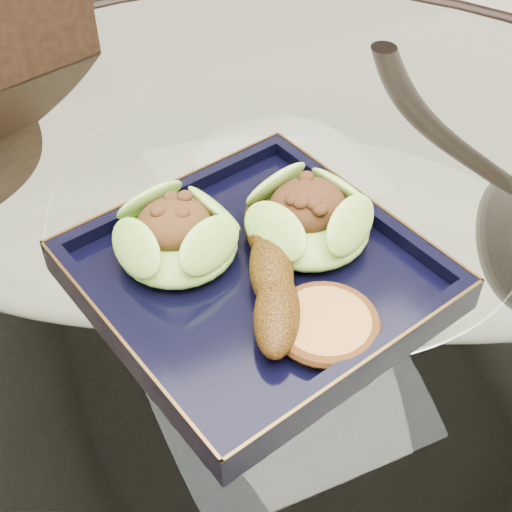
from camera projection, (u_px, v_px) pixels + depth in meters
name	position (u px, v px, depth m)	size (l,w,h in m)	color
dining_table	(280.00, 342.00, 0.79)	(1.13, 1.13, 0.77)	white
dining_chair	(50.00, 293.00, 0.97)	(0.49, 0.49, 0.91)	#321F10
navy_plate	(256.00, 280.00, 0.62)	(0.27, 0.27, 0.02)	black
lettuce_wrap_left	(177.00, 238.00, 0.62)	(0.11, 0.11, 0.04)	#71A931
lettuce_wrap_right	(308.00, 221.00, 0.63)	(0.11, 0.11, 0.04)	#5F902A
roasted_plantain	(271.00, 271.00, 0.59)	(0.17, 0.04, 0.03)	#5A3409
crumb_patty	(325.00, 325.00, 0.56)	(0.08, 0.08, 0.01)	#C08240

